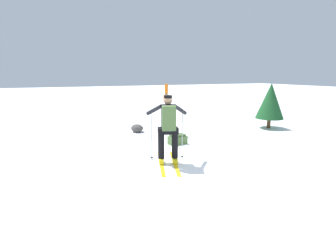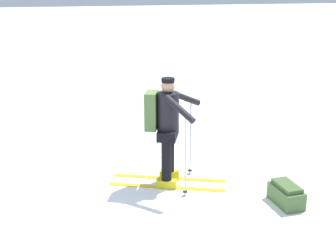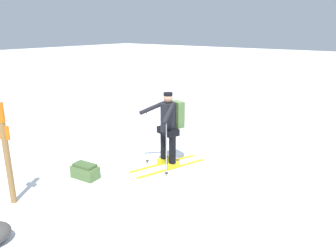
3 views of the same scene
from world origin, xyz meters
The scene contains 3 objects.
ground_plane centered at (0.00, 0.00, 0.00)m, with size 80.00×80.00×0.00m, color white.
skier centered at (0.16, 0.34, 0.93)m, with size 1.79×1.09×1.63m.
dropped_backpack centered at (1.66, -0.64, 0.14)m, with size 0.36×0.58×0.31m.
Camera 2 is at (-1.04, -6.05, 3.06)m, focal length 50.00 mm.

